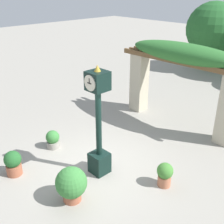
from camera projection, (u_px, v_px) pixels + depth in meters
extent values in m
plane|color=gray|center=(97.00, 166.00, 8.41)|extent=(60.00, 60.00, 0.00)
cube|color=black|center=(99.00, 163.00, 8.06)|extent=(0.49, 0.49, 0.62)
cylinder|color=black|center=(99.00, 124.00, 7.54)|extent=(0.16, 0.16, 1.87)
cylinder|color=gold|center=(98.00, 91.00, 7.14)|extent=(0.26, 0.26, 0.04)
cube|color=black|center=(98.00, 81.00, 7.03)|extent=(0.50, 0.50, 0.50)
cylinder|color=beige|center=(90.00, 83.00, 6.87)|extent=(0.41, 0.02, 0.41)
cylinder|color=beige|center=(105.00, 79.00, 7.19)|extent=(0.41, 0.02, 0.41)
cube|color=black|center=(89.00, 83.00, 6.86)|extent=(0.14, 0.01, 0.02)
cube|color=black|center=(89.00, 81.00, 6.83)|extent=(0.02, 0.01, 0.13)
cone|color=gold|center=(97.00, 68.00, 6.89)|extent=(0.17, 0.17, 0.17)
cube|color=#BCB299|center=(139.00, 82.00, 11.75)|extent=(0.57, 0.57, 2.43)
cube|color=brown|center=(178.00, 62.00, 9.75)|extent=(5.07, 0.10, 0.17)
cube|color=brown|center=(182.00, 60.00, 9.93)|extent=(5.07, 0.10, 0.17)
cube|color=brown|center=(187.00, 59.00, 10.11)|extent=(5.07, 0.10, 0.17)
ellipsoid|color=#2D6B2D|center=(183.00, 53.00, 9.82)|extent=(4.40, 1.17, 0.70)
cylinder|color=#9E563D|center=(72.00, 196.00, 7.08)|extent=(0.46, 0.46, 0.24)
sphere|color=#387A38|center=(71.00, 183.00, 6.90)|extent=(0.80, 0.80, 0.80)
cylinder|color=#B26B4C|center=(164.00, 180.00, 7.57)|extent=(0.36, 0.36, 0.31)
sphere|color=#427F33|center=(165.00, 171.00, 7.44)|extent=(0.44, 0.44, 0.44)
cylinder|color=gray|center=(53.00, 144.00, 9.35)|extent=(0.42, 0.42, 0.22)
sphere|color=#387A38|center=(53.00, 137.00, 9.24)|extent=(0.45, 0.45, 0.45)
cylinder|color=#9E563D|center=(14.00, 169.00, 8.02)|extent=(0.43, 0.43, 0.32)
sphere|color=#235B28|center=(13.00, 159.00, 7.88)|extent=(0.49, 0.49, 0.49)
cylinder|color=brown|center=(208.00, 59.00, 17.58)|extent=(0.28, 0.28, 1.39)
sphere|color=#235B28|center=(213.00, 29.00, 16.82)|extent=(3.17, 3.17, 3.17)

